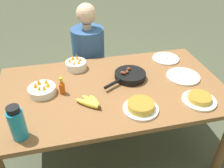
% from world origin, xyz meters
% --- Properties ---
extents(ground_plane, '(14.00, 14.00, 0.00)m').
position_xyz_m(ground_plane, '(0.00, 0.00, 0.00)').
color(ground_plane, '#474C38').
extents(dining_table, '(1.70, 0.95, 0.74)m').
position_xyz_m(dining_table, '(0.00, 0.00, 0.65)').
color(dining_table, brown).
rests_on(dining_table, ground_plane).
extents(banana_bunch, '(0.18, 0.18, 0.04)m').
position_xyz_m(banana_bunch, '(-0.18, -0.17, 0.76)').
color(banana_bunch, gold).
rests_on(banana_bunch, dining_table).
extents(skillet, '(0.36, 0.27, 0.08)m').
position_xyz_m(skillet, '(0.16, 0.09, 0.77)').
color(skillet, black).
rests_on(skillet, dining_table).
extents(frittata_plate_center, '(0.24, 0.24, 0.06)m').
position_xyz_m(frittata_plate_center, '(0.13, -0.29, 0.77)').
color(frittata_plate_center, silver).
rests_on(frittata_plate_center, dining_table).
extents(frittata_plate_side, '(0.23, 0.23, 0.05)m').
position_xyz_m(frittata_plate_side, '(0.55, -0.30, 0.76)').
color(frittata_plate_side, silver).
rests_on(frittata_plate_side, dining_table).
extents(empty_plate_near_front, '(0.26, 0.26, 0.02)m').
position_xyz_m(empty_plate_near_front, '(0.59, 0.01, 0.75)').
color(empty_plate_near_front, silver).
rests_on(empty_plate_near_front, dining_table).
extents(empty_plate_far_left, '(0.24, 0.24, 0.02)m').
position_xyz_m(empty_plate_far_left, '(0.57, 0.31, 0.75)').
color(empty_plate_far_left, silver).
rests_on(empty_plate_far_left, dining_table).
extents(fruit_bowl_mango, '(0.20, 0.20, 0.11)m').
position_xyz_m(fruit_bowl_mango, '(-0.51, 0.04, 0.78)').
color(fruit_bowl_mango, silver).
rests_on(fruit_bowl_mango, dining_table).
extents(fruit_bowl_citrus, '(0.17, 0.17, 0.12)m').
position_xyz_m(fruit_bowl_citrus, '(-0.23, 0.34, 0.78)').
color(fruit_bowl_citrus, silver).
rests_on(fruit_bowl_citrus, dining_table).
extents(water_bottle, '(0.09, 0.09, 0.22)m').
position_xyz_m(water_bottle, '(-0.63, -0.36, 0.85)').
color(water_bottle, teal).
rests_on(water_bottle, dining_table).
extents(hot_sauce_bottle, '(0.04, 0.04, 0.13)m').
position_xyz_m(hot_sauce_bottle, '(-0.37, 0.01, 0.80)').
color(hot_sauce_bottle, '#C64C0F').
rests_on(hot_sauce_bottle, dining_table).
extents(person_figure, '(0.34, 0.34, 1.19)m').
position_xyz_m(person_figure, '(-0.08, 0.67, 0.49)').
color(person_figure, black).
rests_on(person_figure, ground_plane).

